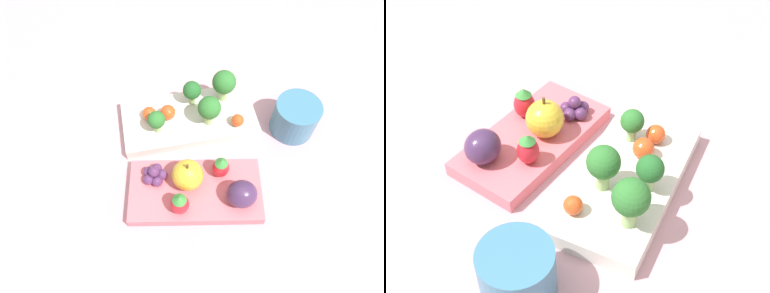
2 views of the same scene
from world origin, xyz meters
TOP-DOWN VIEW (x-y plane):
  - ground_plane at (0.00, 0.00)m, footprint 4.00×4.00m
  - bento_box_savoury at (0.01, 0.07)m, footprint 0.24×0.13m
  - bento_box_fruit at (0.01, -0.07)m, footprint 0.21×0.12m
  - broccoli_floret_0 at (0.07, 0.10)m, footprint 0.04×0.04m
  - broccoli_floret_1 at (0.04, 0.05)m, footprint 0.04×0.04m
  - broccoli_floret_2 at (0.02, 0.10)m, footprint 0.03×0.03m
  - broccoli_floret_3 at (-0.04, 0.04)m, footprint 0.03×0.03m
  - cherry_tomato_0 at (-0.02, 0.07)m, footprint 0.03×0.03m
  - cherry_tomato_1 at (0.09, 0.05)m, footprint 0.02×0.02m
  - cherry_tomato_2 at (-0.06, 0.07)m, footprint 0.02×0.02m
  - apple at (0.00, -0.05)m, footprint 0.05×0.05m
  - strawberry_0 at (-0.01, -0.10)m, footprint 0.03×0.03m
  - strawberry_1 at (0.05, -0.04)m, footprint 0.03×0.03m
  - plum at (0.08, -0.09)m, footprint 0.05×0.04m
  - grape_cluster at (-0.05, -0.04)m, footprint 0.04×0.04m
  - drinking_cup at (0.19, 0.04)m, footprint 0.08×0.08m

SIDE VIEW (x-z plane):
  - ground_plane at x=0.00m, z-range 0.00..0.00m
  - bento_box_fruit at x=0.01m, z-range 0.00..0.02m
  - bento_box_savoury at x=0.01m, z-range 0.00..0.02m
  - grape_cluster at x=-0.05m, z-range 0.01..0.04m
  - drinking_cup at x=0.19m, z-range 0.00..0.06m
  - cherry_tomato_1 at x=0.09m, z-range 0.02..0.04m
  - cherry_tomato_2 at x=-0.06m, z-range 0.02..0.05m
  - cherry_tomato_0 at x=-0.02m, z-range 0.02..0.05m
  - strawberry_1 at x=0.05m, z-range 0.02..0.06m
  - strawberry_0 at x=-0.01m, z-range 0.02..0.06m
  - plum at x=0.08m, z-range 0.02..0.06m
  - apple at x=0.00m, z-range 0.01..0.07m
  - broccoli_floret_3 at x=-0.04m, z-range 0.03..0.07m
  - broccoli_floret_2 at x=0.02m, z-range 0.03..0.08m
  - broccoli_floret_1 at x=0.04m, z-range 0.03..0.09m
  - broccoli_floret_0 at x=0.07m, z-range 0.03..0.09m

